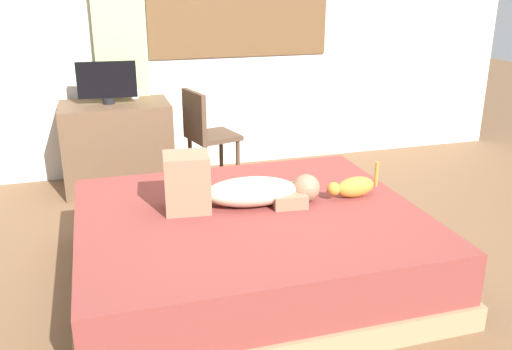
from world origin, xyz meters
The scene contains 10 objects.
ground_plane centered at (0.00, 0.00, 0.00)m, with size 16.00×16.00×0.00m, color brown.
back_wall_with_window centered at (0.01, 2.28, 1.45)m, with size 6.40×0.14×2.90m.
bed centered at (-0.12, 0.05, 0.21)m, with size 2.03×1.76×0.43m.
person_lying centered at (-0.17, 0.16, 0.55)m, with size 0.94×0.35×0.34m.
cat centered at (0.56, 0.09, 0.50)m, with size 0.36×0.13×0.21m.
desk centered at (-0.77, 1.88, 0.37)m, with size 0.90×0.56×0.74m.
tv_monitor centered at (-0.81, 1.88, 0.92)m, with size 0.48×0.10×0.35m.
cup centered at (-0.58, 2.06, 0.79)m, with size 0.07×0.07×0.09m, color white.
chair_by_desk centered at (-0.05, 1.62, 0.51)m, with size 0.46×0.46×0.86m.
curtain_left centered at (-0.66, 2.16, 1.27)m, with size 0.44×0.06×2.55m, color #ADCC75.
Camera 1 is at (-0.93, -2.80, 1.71)m, focal length 38.67 mm.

